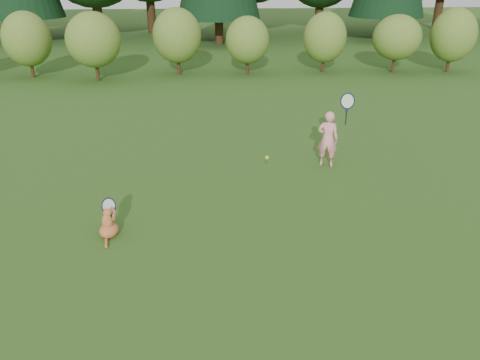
{
  "coord_description": "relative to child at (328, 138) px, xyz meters",
  "views": [
    {
      "loc": [
        -0.33,
        -7.02,
        4.27
      ],
      "look_at": [
        0.2,
        0.8,
        0.7
      ],
      "focal_mm": 35.0,
      "sensor_mm": 36.0,
      "label": 1
    }
  ],
  "objects": [
    {
      "name": "child",
      "position": [
        0.0,
        0.0,
        0.0
      ],
      "size": [
        0.78,
        0.5,
        1.98
      ],
      "rotation": [
        0.0,
        0.0,
        2.78
      ],
      "color": "pink",
      "rests_on": "ground"
    },
    {
      "name": "cat",
      "position": [
        -4.52,
        -2.87,
        -0.42
      ],
      "size": [
        0.48,
        0.81,
        0.73
      ],
      "rotation": [
        0.0,
        0.0,
        -0.27
      ],
      "color": "#B75323",
      "rests_on": "ground"
    },
    {
      "name": "ground",
      "position": [
        -2.4,
        -3.03,
        -0.69
      ],
      "size": [
        100.0,
        100.0,
        0.0
      ],
      "primitive_type": "plane",
      "color": "#244D15",
      "rests_on": "ground"
    },
    {
      "name": "tennis_ball",
      "position": [
        -1.7,
        -2.16,
        0.41
      ],
      "size": [
        0.07,
        0.07,
        0.07
      ],
      "color": "#D4E21A",
      "rests_on": "ground"
    },
    {
      "name": "shrub_row",
      "position": [
        -2.4,
        9.97,
        0.71
      ],
      "size": [
        28.0,
        3.0,
        2.8
      ],
      "primitive_type": null,
      "color": "#4A6920",
      "rests_on": "ground"
    }
  ]
}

